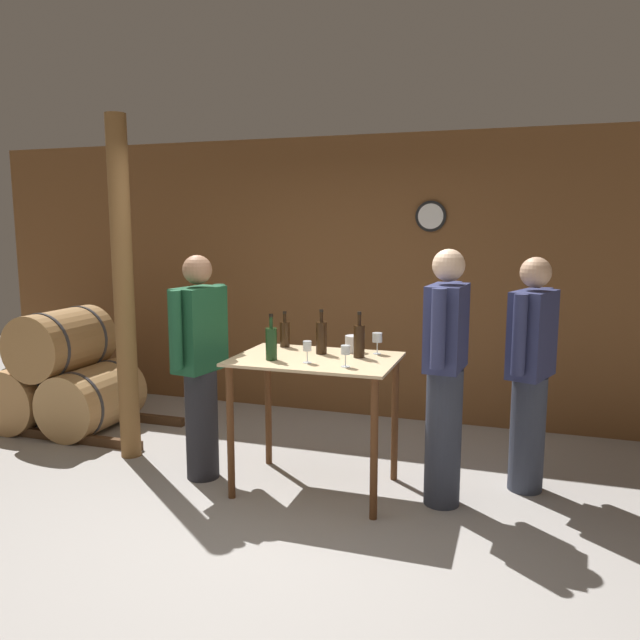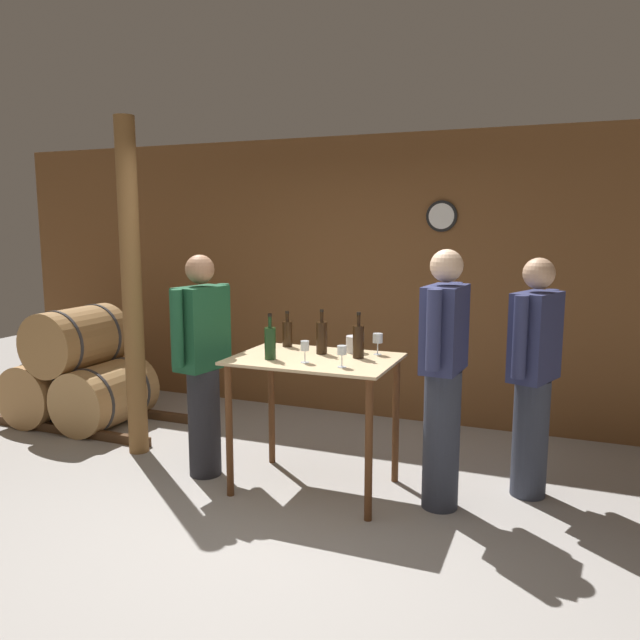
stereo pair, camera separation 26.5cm
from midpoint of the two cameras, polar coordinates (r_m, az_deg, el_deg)
name	(u,v)px [view 2 (the right image)]	position (r m, az deg, el deg)	size (l,w,h in m)	color
ground_plane	(267,524)	(4.14, -2.93, -18.12)	(14.00, 14.00, 0.00)	#9E9993
back_wall	(379,279)	(6.02, 6.71, 3.73)	(8.40, 0.08, 2.70)	brown
barrel_rack	(79,375)	(6.30, -20.09, -4.77)	(2.08, 0.84, 1.12)	#4C331E
tasting_table	(315,382)	(4.37, 1.26, -5.73)	(1.12, 0.78, 0.96)	#D1B284
wooden_post	(132,290)	(5.17, -15.43, 2.65)	(0.16, 0.16, 2.70)	brown
wine_bottle_far_left	(287,333)	(4.70, -1.39, -1.21)	(0.07, 0.07, 0.27)	black
wine_bottle_left	(270,342)	(4.26, -2.81, -2.06)	(0.08, 0.08, 0.32)	#193819
wine_bottle_center	(322,337)	(4.43, 1.87, -1.56)	(0.08, 0.08, 0.32)	black
wine_bottle_right	(358,341)	(4.31, 5.30, -1.91)	(0.08, 0.08, 0.32)	black
wine_glass_near_left	(305,347)	(4.15, 0.44, -2.49)	(0.06, 0.06, 0.15)	silver
wine_glass_near_center	(342,351)	(4.03, 3.91, -2.89)	(0.06, 0.06, 0.14)	silver
wine_glass_near_right	(378,339)	(4.43, 7.01, -1.74)	(0.07, 0.07, 0.15)	silver
ice_bucket	(355,344)	(4.51, 4.87, -2.23)	(0.12, 0.12, 0.12)	silver
person_host	(534,373)	(4.53, 20.56, -4.55)	(0.34, 0.56, 1.65)	#333847
person_visitor_with_scarf	(443,374)	(4.16, 13.02, -4.87)	(0.25, 0.59, 1.72)	#333847
person_visitor_bearded	(203,361)	(4.65, -9.09, -3.73)	(0.29, 0.58, 1.66)	#232328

